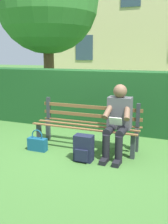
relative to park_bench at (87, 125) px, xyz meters
The scene contains 8 objects.
ground 0.41m from the park_bench, 90.00° to the left, with size 60.00×60.00×0.00m, color #3D6B2D.
park_bench is the anchor object (origin of this frame).
person_seated 0.64m from the park_bench, 163.93° to the left, with size 0.44×0.73×1.15m.
hedge_backdrop 1.27m from the park_bench, 93.14° to the right, with size 6.30×0.74×1.39m.
tree 4.70m from the park_bench, 50.00° to the right, with size 3.15×3.00×4.62m.
building_facade 10.05m from the park_bench, 84.31° to the right, with size 8.92×3.18×6.93m.
backpack 0.65m from the park_bench, 105.19° to the left, with size 0.29×0.25×0.41m.
handbag 0.92m from the park_bench, 33.37° to the left, with size 0.33×0.13×0.37m.
Camera 1 is at (-1.50, 3.90, 1.61)m, focal length 40.16 mm.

